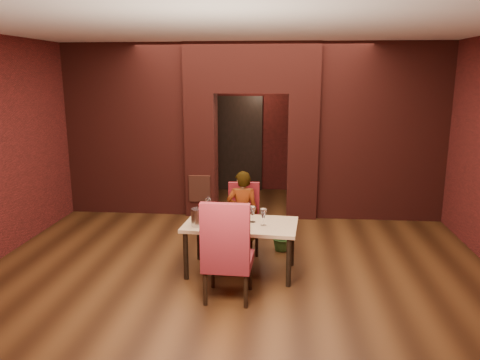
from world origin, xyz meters
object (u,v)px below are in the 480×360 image
Objects in this scene: wine_bucket at (198,217)px; wine_glass_c at (263,217)px; chair_far at (244,219)px; person_seated at (242,213)px; dining_table at (241,248)px; wine_glass_b at (253,214)px; wine_glass_a at (234,213)px; water_bottle at (208,208)px; chair_near at (228,249)px; potted_plant at (283,236)px.

wine_glass_c is at bearing 6.04° from wine_bucket.
wine_bucket is (-0.52, -0.91, 0.30)m from chair_far.
dining_table is at bearing 88.46° from person_seated.
wine_glass_b is (0.19, -0.62, 0.17)m from person_seated.
chair_far is at bearing -103.64° from person_seated.
dining_table is 0.47m from wine_glass_a.
chair_near is at bearing -66.38° from water_bottle.
wine_bucket is (-0.70, -0.22, 0.01)m from wine_glass_b.
person_seated is at bearing -102.99° from chair_far.
wine_glass_c is at bearing -41.61° from wine_glass_b.
chair_near is 0.98× the size of person_seated.
wine_bucket is at bearing -173.96° from wine_glass_c.
water_bottle is (0.09, 0.26, 0.05)m from wine_bucket.
person_seated is 7.00× the size of wine_glass_a.
dining_table is at bearing -53.53° from wine_glass_a.
dining_table is 1.04m from potted_plant.
water_bottle is (-0.75, 0.17, 0.05)m from wine_glass_c.
wine_bucket is (-0.84, -0.09, 0.00)m from wine_glass_c.
chair_near is 2.70× the size of potted_plant.
wine_glass_b is (0.26, -0.08, 0.02)m from wine_glass_a.
person_seated is at bearing 107.32° from wine_glass_b.
person_seated reaches higher than wine_glass_c.
wine_glass_b is (0.18, -0.69, 0.29)m from chair_far.
dining_table is 0.73m from person_seated.
wine_glass_c is at bearing -117.36° from chair_near.
chair_far is 0.67m from potted_plant.
wine_glass_a is 0.84× the size of wine_glass_b.
chair_far is 1.50m from chair_near.
dining_table is 0.69m from water_bottle.
wine_glass_b is 1.07m from potted_plant.
wine_glass_b is 0.92× the size of wine_bucket.
chair_far is at bearing 104.68° from wine_glass_b.
chair_near reaches higher than wine_glass_c.
wine_glass_a is 0.78× the size of wine_bucket.
chair_near reaches higher than wine_bucket.
dining_table is 6.93× the size of wine_glass_b.
dining_table is 0.80m from chair_near.
dining_table is at bearing -123.20° from potted_plant.
person_seated reaches higher than wine_glass_a.
chair_near is 5.35× the size of wine_bucket.
wine_glass_b is at bearing -79.34° from chair_far.
wine_bucket reaches higher than potted_plant.
wine_bucket is 1.62m from potted_plant.
wine_glass_b is at bearing 17.51° from wine_bucket.
wine_glass_b reaches higher than dining_table.
wine_glass_a is at bearing 152.18° from wine_glass_c.
person_seated is 0.67m from wine_glass_b.
wine_glass_a is at bearing 6.93° from water_bottle.
chair_far is at bearing 60.52° from wine_bucket.
wine_glass_a is 1.13m from potted_plant.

